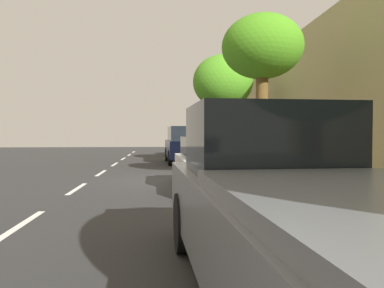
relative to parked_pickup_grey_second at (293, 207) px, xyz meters
name	(u,v)px	position (x,y,z in m)	size (l,w,h in m)	color
ground	(178,181)	(-0.73, 8.99, -0.90)	(62.40, 62.40, 0.00)	#2E2E2E
sidewalk	(286,177)	(3.06, 8.99, -0.83)	(3.80, 39.00, 0.14)	tan
curb_edge	(230,178)	(1.08, 8.99, -0.83)	(0.16, 39.00, 0.14)	gray
lane_stripe_centre	(91,179)	(-3.75, 9.49, -0.90)	(0.14, 40.00, 0.01)	white
lane_stripe_bike_edge	(188,180)	(-0.39, 8.99, -0.90)	(0.12, 39.00, 0.01)	white
building_facade	(346,90)	(5.21, 8.99, 2.24)	(0.50, 39.00, 6.28)	tan
parked_pickup_grey_second	(293,207)	(0.00, 0.00, 0.00)	(2.22, 5.39, 1.95)	slate
parked_sedan_white_mid	(210,163)	(0.12, 7.09, -0.15)	(1.94, 4.45, 1.52)	white
parked_suv_dark_blue_far	(184,144)	(-0.05, 16.37, 0.13)	(2.12, 4.77, 1.99)	navy
parked_sedan_tan_farthest	(180,145)	(0.09, 24.02, -0.15)	(2.06, 4.51, 1.52)	tan
bicycle_at_curb	(206,162)	(0.62, 12.11, -0.54)	(1.36, 1.12, 0.74)	black
cyclist_with_backpack	(212,145)	(0.83, 11.68, 0.22)	(0.55, 0.54, 1.82)	#C6B284
street_tree_mid_block	(262,50)	(1.94, 8.06, 3.39)	(2.60, 2.60, 5.27)	brown
street_tree_far_end	(223,83)	(1.94, 15.60, 3.39)	(3.17, 3.17, 5.62)	brown
pedestrian_on_phone	(271,147)	(3.56, 12.44, 0.11)	(0.60, 0.33, 1.55)	black
fire_hydrant	(357,207)	(1.51, 1.54, -0.33)	(0.22, 0.22, 0.84)	red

